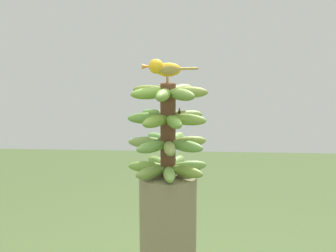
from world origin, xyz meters
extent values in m
cylinder|color=brown|center=(0.00, 0.00, 1.14)|extent=(0.06, 0.06, 0.35)
ellipsoid|color=olive|center=(0.03, 0.08, 0.99)|extent=(0.09, 0.15, 0.04)
ellipsoid|color=olive|center=(-0.04, 0.07, 0.99)|extent=(0.11, 0.14, 0.04)
ellipsoid|color=#76A03D|center=(-0.08, 0.01, 0.99)|extent=(0.15, 0.06, 0.04)
ellipsoid|color=olive|center=(-0.06, -0.06, 0.99)|extent=(0.13, 0.13, 0.04)
ellipsoid|color=#749C48|center=(0.01, -0.08, 0.99)|extent=(0.06, 0.15, 0.04)
ellipsoid|color=olive|center=(0.07, -0.04, 0.99)|extent=(0.14, 0.11, 0.04)
ellipsoid|color=#719844|center=(0.08, 0.03, 0.99)|extent=(0.15, 0.09, 0.04)
ellipsoid|color=#6CA04B|center=(-0.04, 0.07, 1.09)|extent=(0.11, 0.14, 0.04)
ellipsoid|color=#7C9B48|center=(-0.08, 0.01, 1.09)|extent=(0.14, 0.06, 0.04)
ellipsoid|color=#6F9D48|center=(-0.05, -0.06, 1.09)|extent=(0.13, 0.13, 0.04)
ellipsoid|color=olive|center=(0.01, -0.08, 1.09)|extent=(0.06, 0.15, 0.04)
ellipsoid|color=#6D9C47|center=(0.07, -0.04, 1.09)|extent=(0.14, 0.11, 0.04)
ellipsoid|color=olive|center=(0.07, 0.03, 1.09)|extent=(0.15, 0.09, 0.04)
ellipsoid|color=#6E9C42|center=(0.02, 0.07, 1.09)|extent=(0.08, 0.15, 0.04)
ellipsoid|color=#6F9947|center=(-0.05, 0.05, 1.18)|extent=(0.13, 0.13, 0.04)
ellipsoid|color=#6B9B3F|center=(-0.08, -0.01, 1.18)|extent=(0.15, 0.06, 0.04)
ellipsoid|color=olive|center=(-0.04, -0.06, 1.18)|extent=(0.11, 0.14, 0.04)
ellipsoid|color=olive|center=(0.03, -0.07, 1.18)|extent=(0.09, 0.15, 0.04)
ellipsoid|color=olive|center=(0.07, -0.03, 1.18)|extent=(0.15, 0.09, 0.04)
ellipsoid|color=olive|center=(0.06, 0.04, 1.18)|extent=(0.14, 0.11, 0.04)
ellipsoid|color=olive|center=(0.01, 0.08, 1.18)|extent=(0.06, 0.15, 0.04)
ellipsoid|color=olive|center=(-0.02, 0.07, 1.28)|extent=(0.08, 0.15, 0.04)
ellipsoid|color=olive|center=(-0.07, 0.03, 1.28)|extent=(0.15, 0.09, 0.04)
ellipsoid|color=#77A23B|center=(-0.06, -0.04, 1.28)|extent=(0.14, 0.10, 0.04)
ellipsoid|color=olive|center=(-0.01, -0.07, 1.28)|extent=(0.07, 0.15, 0.04)
ellipsoid|color=olive|center=(0.05, -0.06, 1.28)|extent=(0.12, 0.13, 0.04)
ellipsoid|color=olive|center=(0.07, 0.00, 1.28)|extent=(0.14, 0.05, 0.04)
ellipsoid|color=olive|center=(0.04, 0.06, 1.28)|extent=(0.12, 0.14, 0.04)
cone|color=brown|center=(0.01, 0.04, 1.14)|extent=(0.04, 0.04, 0.06)
cone|color=#4C2D1E|center=(0.04, 0.02, 1.19)|extent=(0.04, 0.04, 0.06)
cylinder|color=#C68933|center=(-0.01, 0.03, 1.32)|extent=(0.01, 0.01, 0.02)
cylinder|color=#C68933|center=(0.00, 0.00, 1.32)|extent=(0.01, 0.01, 0.02)
ellipsoid|color=gold|center=(0.00, 0.02, 1.36)|extent=(0.10, 0.06, 0.05)
ellipsoid|color=olive|center=(0.00, 0.04, 1.36)|extent=(0.07, 0.02, 0.03)
ellipsoid|color=olive|center=(0.01, 0.00, 1.36)|extent=(0.07, 0.02, 0.03)
cube|color=olive|center=(0.07, 0.04, 1.36)|extent=(0.07, 0.04, 0.01)
sphere|color=gold|center=(-0.04, 0.01, 1.37)|extent=(0.05, 0.05, 0.05)
sphere|color=black|center=(-0.05, -0.01, 1.37)|extent=(0.01, 0.01, 0.01)
cone|color=orange|center=(-0.08, 0.00, 1.37)|extent=(0.03, 0.03, 0.02)
camera|label=1|loc=(0.10, -1.83, 1.54)|focal=54.95mm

